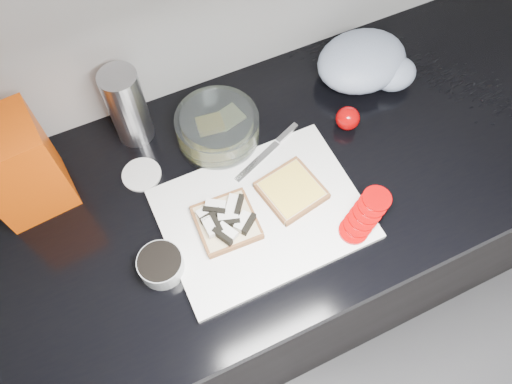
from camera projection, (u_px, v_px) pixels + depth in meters
base_cabinet at (246, 265)px, 1.46m from camera, size 3.50×0.60×0.86m
countertop at (242, 191)px, 1.07m from camera, size 3.50×0.64×0.04m
cutting_board at (262, 214)px, 1.01m from camera, size 0.40×0.30×0.01m
bread_left at (226, 221)px, 0.99m from camera, size 0.13×0.13×0.04m
bread_right at (291, 191)px, 1.02m from camera, size 0.14×0.14×0.02m
tomato_slices at (365, 215)px, 0.99m from camera, size 0.14×0.11×0.03m
knife at (275, 145)px, 1.08m from camera, size 0.18×0.09×0.01m
seed_tub at (161, 265)px, 0.94m from camera, size 0.09×0.09×0.04m
tub_lid at (142, 175)px, 1.06m from camera, size 0.10×0.10×0.01m
glass_bowl at (218, 129)px, 1.08m from camera, size 0.18×0.18×0.07m
bread_bag at (18, 167)px, 0.95m from camera, size 0.15×0.14×0.22m
steel_canister at (127, 107)px, 1.03m from camera, size 0.08×0.08×0.19m
grocery_bag at (366, 63)px, 1.16m from camera, size 0.23×0.20×0.10m
whole_tomatoes at (348, 118)px, 1.10m from camera, size 0.05×0.05×0.05m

